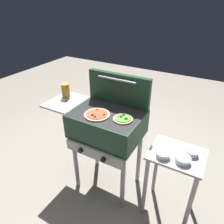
# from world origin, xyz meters

# --- Properties ---
(ground_plane) EXTENTS (8.00, 8.00, 0.00)m
(ground_plane) POSITION_xyz_m (0.00, 0.00, 0.00)
(ground_plane) COLOR gray
(grill) EXTENTS (0.96, 0.53, 0.90)m
(grill) POSITION_xyz_m (-0.01, -0.00, 0.76)
(grill) COLOR #193823
(grill) RESTS_ON ground_plane
(grill_lid_open) EXTENTS (0.63, 0.08, 0.30)m
(grill_lid_open) POSITION_xyz_m (0.00, 0.21, 1.05)
(grill_lid_open) COLOR #193823
(grill_lid_open) RESTS_ON grill
(pizza_veggie) EXTENTS (0.17, 0.17, 0.04)m
(pizza_veggie) POSITION_xyz_m (0.18, -0.04, 0.91)
(pizza_veggie) COLOR #E0C17F
(pizza_veggie) RESTS_ON grill
(pizza_pepperoni) EXTENTS (0.23, 0.23, 0.03)m
(pizza_pepperoni) POSITION_xyz_m (-0.05, -0.09, 0.91)
(pizza_pepperoni) COLOR beige
(pizza_pepperoni) RESTS_ON grill
(sauce_jar) EXTENTS (0.08, 0.08, 0.15)m
(sauce_jar) POSITION_xyz_m (-0.54, 0.07, 0.97)
(sauce_jar) COLOR #B77A1E
(sauce_jar) RESTS_ON grill
(prep_table) EXTENTS (0.44, 0.36, 0.70)m
(prep_table) POSITION_xyz_m (0.66, 0.00, 0.51)
(prep_table) COLOR #B2B2B7
(prep_table) RESTS_ON ground_plane
(topping_bowl_near) EXTENTS (0.12, 0.12, 0.04)m
(topping_bowl_near) POSITION_xyz_m (0.72, -0.08, 0.72)
(topping_bowl_near) COLOR silver
(topping_bowl_near) RESTS_ON prep_table
(topping_bowl_far) EXTENTS (0.11, 0.11, 0.04)m
(topping_bowl_far) POSITION_xyz_m (0.57, -0.09, 0.72)
(topping_bowl_far) COLOR silver
(topping_bowl_far) RESTS_ON prep_table
(topping_bowl_middle) EXTENTS (0.10, 0.10, 0.04)m
(topping_bowl_middle) POSITION_xyz_m (0.76, 0.04, 0.72)
(topping_bowl_middle) COLOR silver
(topping_bowl_middle) RESTS_ON prep_table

